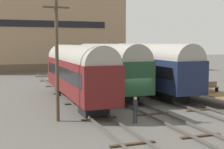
{
  "coord_description": "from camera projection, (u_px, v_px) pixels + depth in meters",
  "views": [
    {
      "loc": [
        -10.79,
        -23.85,
        5.41
      ],
      "look_at": [
        0.0,
        6.21,
        2.2
      ],
      "focal_mm": 50.0,
      "sensor_mm": 36.0,
      "label": 1
    }
  ],
  "objects": [
    {
      "name": "ground_plane",
      "position": [
        137.0,
        107.0,
        26.5
      ],
      "size": [
        200.0,
        200.0,
        0.0
      ],
      "primitive_type": "plane",
      "color": "#56544F"
    },
    {
      "name": "track_right",
      "position": [
        180.0,
        102.0,
        27.93
      ],
      "size": [
        2.6,
        60.0,
        0.26
      ],
      "color": "#4C4742",
      "rests_on": "ground"
    },
    {
      "name": "train_car_green",
      "position": [
        106.0,
        65.0,
        33.93
      ],
      "size": [
        3.12,
        17.33,
        5.35
      ],
      "color": "black",
      "rests_on": "ground"
    },
    {
      "name": "utility_pole",
      "position": [
        57.0,
        55.0,
        21.26
      ],
      "size": [
        1.8,
        0.24,
        8.88
      ],
      "color": "#473828",
      "rests_on": "ground"
    },
    {
      "name": "track_middle",
      "position": [
        137.0,
        105.0,
        26.49
      ],
      "size": [
        2.6,
        60.0,
        0.26
      ],
      "color": "#4C4742",
      "rests_on": "ground"
    },
    {
      "name": "station_platform",
      "position": [
        189.0,
        88.0,
        31.13
      ],
      "size": [
        2.58,
        14.08,
        1.04
      ],
      "color": "brown",
      "rests_on": "ground"
    },
    {
      "name": "track_left",
      "position": [
        88.0,
        109.0,
        25.05
      ],
      "size": [
        2.6,
        60.0,
        0.26
      ],
      "color": "#4C4742",
      "rests_on": "ground"
    },
    {
      "name": "train_car_maroon",
      "position": [
        77.0,
        70.0,
        28.25
      ],
      "size": [
        2.88,
        16.23,
        5.26
      ],
      "color": "black",
      "rests_on": "ground"
    },
    {
      "name": "bench",
      "position": [
        211.0,
        86.0,
        28.08
      ],
      "size": [
        1.4,
        0.4,
        0.91
      ],
      "color": "brown",
      "rests_on": "station_platform"
    },
    {
      "name": "warehouse_building",
      "position": [
        46.0,
        30.0,
        62.93
      ],
      "size": [
        30.03,
        11.97,
        16.26
      ],
      "color": "brown",
      "rests_on": "ground"
    },
    {
      "name": "train_car_navy",
      "position": [
        148.0,
        65.0,
        33.86
      ],
      "size": [
        3.12,
        17.07,
        5.38
      ],
      "color": "black",
      "rests_on": "ground"
    },
    {
      "name": "person_worker",
      "position": [
        135.0,
        107.0,
        21.05
      ],
      "size": [
        0.32,
        0.32,
        1.82
      ],
      "color": "#282833",
      "rests_on": "ground"
    }
  ]
}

